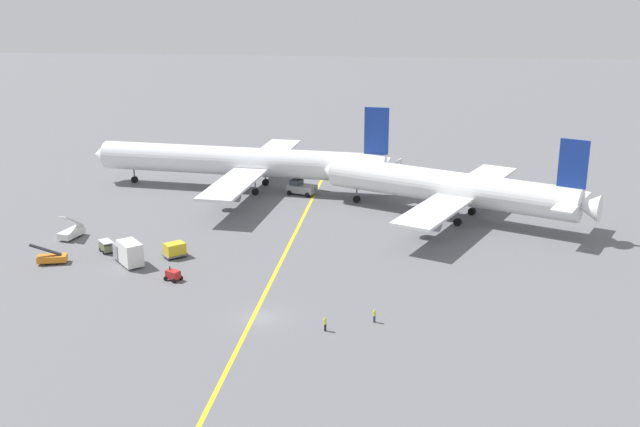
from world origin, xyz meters
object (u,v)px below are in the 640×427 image
gse_gpu_cart_small (173,275)px  ground_crew_marshaller_foreground (374,316)px  gse_stair_truck_yellow (71,232)px  gse_catering_truck_tall (128,252)px  airliner_at_gate_left (244,162)px  pushback_tug (301,188)px  airliner_being_pushed (451,188)px  ground_crew_ramp_agent_by_cones (325,324)px  gse_container_dolly_flat (175,250)px  gse_belt_loader_portside (52,258)px  gse_baggage_cart_trailing (106,246)px

gse_gpu_cart_small → ground_crew_marshaller_foreground: 29.22m
gse_stair_truck_yellow → gse_catering_truck_tall: 16.19m
airliner_at_gate_left → gse_gpu_cart_small: bearing=-90.8°
gse_catering_truck_tall → ground_crew_marshaller_foreground: size_ratio=3.62×
airliner_at_gate_left → pushback_tug: airliner_at_gate_left is taller
airliner_being_pushed → ground_crew_marshaller_foreground: size_ratio=27.76×
ground_crew_ramp_agent_by_cones → ground_crew_marshaller_foreground: size_ratio=1.05×
pushback_tug → gse_container_dolly_flat: 37.62m
airliner_being_pushed → pushback_tug: bearing=156.1°
airliner_being_pushed → ground_crew_ramp_agent_by_cones: bearing=-110.5°
gse_belt_loader_portside → ground_crew_ramp_agent_by_cones: bearing=-23.3°
airliner_at_gate_left → gse_baggage_cart_trailing: (-13.60, -36.02, -4.48)m
gse_container_dolly_flat → pushback_tug: bearing=68.0°
airliner_at_gate_left → gse_baggage_cart_trailing: airliner_at_gate_left is taller
airliner_at_gate_left → pushback_tug: 12.16m
airliner_being_pushed → gse_gpu_cart_small: 50.14m
gse_stair_truck_yellow → gse_container_dolly_flat: gse_stair_truck_yellow is taller
gse_gpu_cart_small → gse_baggage_cart_trailing: 16.22m
gse_baggage_cart_trailing → pushback_tug: bearing=53.7°
gse_gpu_cart_small → gse_stair_truck_yellow: gse_stair_truck_yellow is taller
gse_belt_loader_portside → gse_container_dolly_flat: 17.25m
gse_catering_truck_tall → ground_crew_marshaller_foreground: 38.57m
pushback_tug → gse_container_dolly_flat: (-14.10, -34.87, -0.08)m
airliner_being_pushed → airliner_at_gate_left: bearing=159.6°
gse_belt_loader_portside → gse_catering_truck_tall: size_ratio=0.84×
airliner_being_pushed → gse_catering_truck_tall: size_ratio=7.67×
airliner_at_gate_left → gse_belt_loader_portside: airliner_at_gate_left is taller
gse_catering_truck_tall → ground_crew_marshaller_foreground: bearing=-23.7°
pushback_tug → gse_baggage_cart_trailing: (-24.82, -33.74, -0.39)m
pushback_tug → ground_crew_ramp_agent_by_cones: size_ratio=4.84×
airliner_at_gate_left → gse_container_dolly_flat: (-2.88, -37.15, -4.17)m
ground_crew_ramp_agent_by_cones → gse_gpu_cart_small: bearing=148.9°
airliner_at_gate_left → gse_baggage_cart_trailing: bearing=-110.7°
airliner_at_gate_left → gse_container_dolly_flat: 37.50m
airliner_at_gate_left → ground_crew_ramp_agent_by_cones: (21.14, -58.95, -4.43)m
gse_container_dolly_flat → ground_crew_marshaller_foreground: size_ratio=2.33×
gse_catering_truck_tall → gse_belt_loader_portside: bearing=-175.7°
airliner_being_pushed → pushback_tug: 29.47m
gse_baggage_cart_trailing → ground_crew_marshaller_foreground: gse_baggage_cart_trailing is taller
pushback_tug → airliner_at_gate_left: bearing=168.5°
ground_crew_ramp_agent_by_cones → gse_stair_truck_yellow: bearing=146.2°
airliner_being_pushed → ground_crew_ramp_agent_by_cones: size_ratio=26.55×
airliner_being_pushed → gse_container_dolly_flat: airliner_being_pushed is taller
ground_crew_ramp_agent_by_cones → ground_crew_marshaller_foreground: ground_crew_ramp_agent_by_cones is taller
gse_stair_truck_yellow → gse_catering_truck_tall: gse_stair_truck_yellow is taller
ground_crew_ramp_agent_by_cones → airliner_at_gate_left: bearing=109.7°
gse_baggage_cart_trailing → ground_crew_ramp_agent_by_cones: size_ratio=1.79×
gse_stair_truck_yellow → gse_catering_truck_tall: size_ratio=0.82×
gse_belt_loader_portside → gse_gpu_cart_small: size_ratio=1.95×
airliner_at_gate_left → airliner_being_pushed: airliner_at_gate_left is taller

